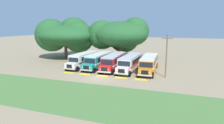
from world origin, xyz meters
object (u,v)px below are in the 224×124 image
at_px(parked_bus_slot_2, 114,61).
at_px(secondary_tree, 67,35).
at_px(broad_shade_tree, 120,35).
at_px(parked_bus_slot_3, 131,62).
at_px(parked_bus_slot_4, 149,63).
at_px(parked_bus_slot_1, 99,60).
at_px(parked_bus_slot_0, 85,59).
at_px(utility_pole, 166,55).

height_order(parked_bus_slot_2, secondary_tree, secondary_tree).
distance_m(parked_bus_slot_2, broad_shade_tree, 12.46).
distance_m(parked_bus_slot_3, parked_bus_slot_4, 3.49).
bearing_deg(broad_shade_tree, parked_bus_slot_3, -63.77).
relative_size(parked_bus_slot_4, secondary_tree, 0.73).
bearing_deg(secondary_tree, broad_shade_tree, 15.28).
bearing_deg(parked_bus_slot_2, broad_shade_tree, -171.40).
distance_m(parked_bus_slot_1, broad_shade_tree, 12.10).
height_order(parked_bus_slot_2, parked_bus_slot_3, same).
xyz_separation_m(parked_bus_slot_2, parked_bus_slot_3, (3.44, -0.16, 0.00)).
bearing_deg(parked_bus_slot_1, parked_bus_slot_3, 87.63).
bearing_deg(parked_bus_slot_0, utility_pole, 80.48).
xyz_separation_m(parked_bus_slot_1, broad_shade_tree, (0.99, 11.17, 4.55)).
xyz_separation_m(parked_bus_slot_0, broad_shade_tree, (4.25, 11.26, 4.55)).
distance_m(parked_bus_slot_0, broad_shade_tree, 12.87).
height_order(parked_bus_slot_0, parked_bus_slot_2, same).
distance_m(parked_bus_slot_4, secondary_tree, 24.07).
xyz_separation_m(parked_bus_slot_1, parked_bus_slot_2, (3.24, -0.22, 0.00)).
relative_size(parked_bus_slot_0, utility_pole, 1.55).
height_order(parked_bus_slot_1, secondary_tree, secondary_tree).
relative_size(parked_bus_slot_4, utility_pole, 1.55).
relative_size(parked_bus_slot_1, parked_bus_slot_3, 1.00).
relative_size(parked_bus_slot_3, secondary_tree, 0.73).
height_order(parked_bus_slot_0, broad_shade_tree, broad_shade_tree).
distance_m(parked_bus_slot_3, broad_shade_tree, 13.65).
relative_size(parked_bus_slot_1, utility_pole, 1.54).
bearing_deg(parked_bus_slot_1, parked_bus_slot_2, 87.08).
relative_size(parked_bus_slot_4, broad_shade_tree, 0.74).
relative_size(parked_bus_slot_3, utility_pole, 1.54).
height_order(parked_bus_slot_1, utility_pole, utility_pole).
xyz_separation_m(parked_bus_slot_0, secondary_tree, (-8.99, 7.64, 4.36)).
bearing_deg(secondary_tree, parked_bus_slot_2, -26.64).
xyz_separation_m(parked_bus_slot_0, utility_pole, (16.75, -3.58, 2.19)).
bearing_deg(parked_bus_slot_4, parked_bus_slot_3, -88.04).
bearing_deg(parked_bus_slot_2, parked_bus_slot_1, -96.37).
relative_size(parked_bus_slot_1, parked_bus_slot_4, 1.00).
relative_size(parked_bus_slot_0, secondary_tree, 0.73).
bearing_deg(broad_shade_tree, parked_bus_slot_1, -95.05).
height_order(parked_bus_slot_4, secondary_tree, secondary_tree).
distance_m(parked_bus_slot_1, parked_bus_slot_4, 10.16).
xyz_separation_m(parked_bus_slot_2, utility_pole, (10.26, -3.45, 2.19)).
xyz_separation_m(parked_bus_slot_0, parked_bus_slot_1, (3.26, 0.09, 0.00)).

